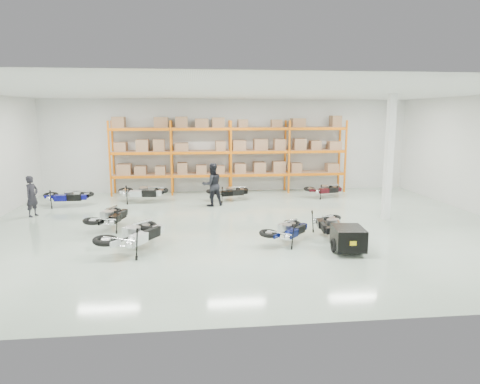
{
  "coord_description": "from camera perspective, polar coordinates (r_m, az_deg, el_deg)",
  "views": [
    {
      "loc": [
        -1.76,
        -14.11,
        3.79
      ],
      "look_at": [
        -0.17,
        0.55,
        1.1
      ],
      "focal_mm": 32.0,
      "sensor_mm": 36.0,
      "label": 1
    }
  ],
  "objects": [
    {
      "name": "moto_blue_centre",
      "position": [
        12.79,
        6.29,
        -4.61
      ],
      "size": [
        1.72,
        1.77,
        1.07
      ],
      "primitive_type": null,
      "rotation": [
        0.0,
        -0.09,
        2.4
      ],
      "color": "#070F47",
      "rests_on": "ground"
    },
    {
      "name": "moto_back_c",
      "position": [
        18.93,
        -1.49,
        0.37
      ],
      "size": [
        1.83,
        1.21,
        1.09
      ],
      "primitive_type": null,
      "rotation": [
        0.0,
        -0.09,
        1.81
      ],
      "color": "black",
      "rests_on": "ground"
    },
    {
      "name": "pallet_rack",
      "position": [
        20.69,
        -1.32,
        6.09
      ],
      "size": [
        11.28,
        0.98,
        3.62
      ],
      "color": "orange",
      "rests_on": "ground"
    },
    {
      "name": "moto_black_far_left",
      "position": [
        14.89,
        -17.03,
        -2.72
      ],
      "size": [
        1.32,
        1.95,
        1.15
      ],
      "primitive_type": null,
      "rotation": [
        0.0,
        -0.09,
        2.87
      ],
      "color": "black",
      "rests_on": "ground"
    },
    {
      "name": "person_back",
      "position": [
        17.85,
        -3.72,
        0.99
      ],
      "size": [
        1.03,
        0.91,
        1.79
      ],
      "primitive_type": "imported",
      "rotation": [
        0.0,
        0.0,
        3.44
      ],
      "color": "black",
      "rests_on": "ground"
    },
    {
      "name": "moto_back_d",
      "position": [
        20.03,
        11.2,
        0.65
      ],
      "size": [
        1.73,
        1.13,
        1.03
      ],
      "primitive_type": null,
      "rotation": [
        0.0,
        -0.09,
        1.8
      ],
      "color": "#3E0C13",
      "rests_on": "ground"
    },
    {
      "name": "room",
      "position": [
        14.3,
        0.9,
        4.16
      ],
      "size": [
        18.0,
        18.0,
        18.0
      ],
      "color": "#B1C5B4",
      "rests_on": "ground"
    },
    {
      "name": "person_left",
      "position": [
        17.75,
        -25.99,
        -0.51
      ],
      "size": [
        0.55,
        0.66,
        1.54
      ],
      "primitive_type": "imported",
      "rotation": [
        0.0,
        0.0,
        1.18
      ],
      "color": "black",
      "rests_on": "ground"
    },
    {
      "name": "moto_back_b",
      "position": [
        19.05,
        -12.94,
        0.37
      ],
      "size": [
        2.0,
        1.18,
        1.22
      ],
      "primitive_type": null,
      "rotation": [
        0.0,
        -0.09,
        1.44
      ],
      "color": "silver",
      "rests_on": "ground"
    },
    {
      "name": "moto_silver_left",
      "position": [
        12.29,
        -13.97,
        -4.95
      ],
      "size": [
        1.92,
        2.24,
        1.3
      ],
      "primitive_type": null,
      "rotation": [
        0.0,
        -0.09,
        2.58
      ],
      "color": "silver",
      "rests_on": "ground"
    },
    {
      "name": "trailer",
      "position": [
        12.24,
        14.23,
        -5.99
      ],
      "size": [
        0.9,
        1.72,
        0.71
      ],
      "rotation": [
        0.0,
        0.0,
        -0.1
      ],
      "color": "black",
      "rests_on": "ground"
    },
    {
      "name": "moto_touring_right",
      "position": [
        13.66,
        11.93,
        -3.75
      ],
      "size": [
        1.03,
        1.77,
        1.09
      ],
      "primitive_type": null,
      "rotation": [
        0.0,
        -0.09,
        -0.12
      ],
      "color": "black",
      "rests_on": "ground"
    },
    {
      "name": "structural_column",
      "position": [
        16.25,
        19.24,
        4.33
      ],
      "size": [
        0.25,
        0.25,
        4.5
      ],
      "primitive_type": "cube",
      "color": "white",
      "rests_on": "ground"
    },
    {
      "name": "moto_back_a",
      "position": [
        19.18,
        -22.07,
        -0.17
      ],
      "size": [
        1.8,
        0.93,
        1.15
      ],
      "primitive_type": null,
      "rotation": [
        0.0,
        -0.09,
        1.54
      ],
      "color": "navy",
      "rests_on": "ground"
    }
  ]
}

